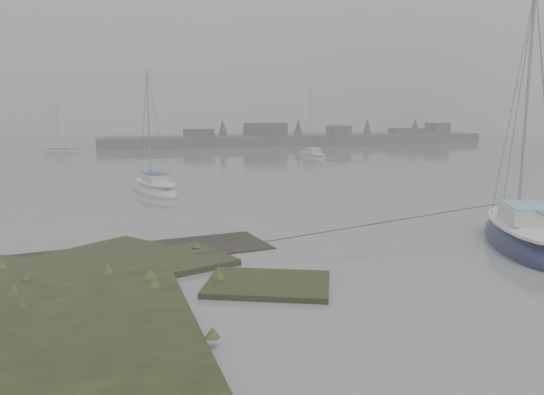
% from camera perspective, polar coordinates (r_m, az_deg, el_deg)
% --- Properties ---
extents(ground, '(160.00, 160.00, 0.00)m').
position_cam_1_polar(ground, '(44.90, -13.14, 2.63)').
color(ground, slate).
rests_on(ground, ground).
extents(far_shoreline, '(60.00, 8.00, 4.15)m').
position_cam_1_polar(far_shoreline, '(82.44, 3.66, 6.36)').
color(far_shoreline, '#4C4F51').
rests_on(far_shoreline, ground).
extents(sailboat_main, '(5.64, 7.56, 10.32)m').
position_cam_1_polar(sailboat_main, '(22.09, 25.46, -3.88)').
color(sailboat_main, '#111439').
rests_on(sailboat_main, ground).
extents(sailboat_white, '(3.16, 6.03, 8.12)m').
position_cam_1_polar(sailboat_white, '(33.54, -12.48, 0.91)').
color(sailboat_white, silver).
rests_on(sailboat_white, ground).
extents(sailboat_far_b, '(1.93, 5.53, 7.75)m').
position_cam_1_polar(sailboat_far_b, '(55.66, 4.38, 4.33)').
color(sailboat_far_b, '#9FA5A9').
rests_on(sailboat_far_b, ground).
extents(sailboat_far_c, '(5.08, 3.98, 7.00)m').
position_cam_1_polar(sailboat_far_c, '(69.94, -21.52, 4.70)').
color(sailboat_far_c, silver).
rests_on(sailboat_far_c, ground).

